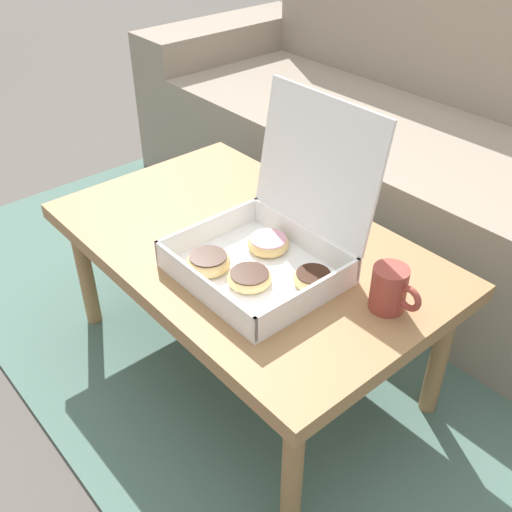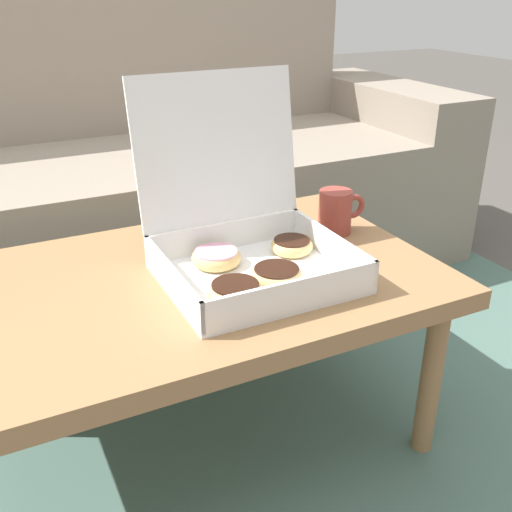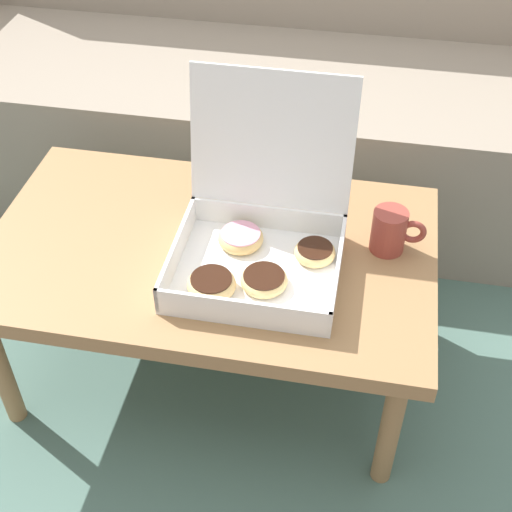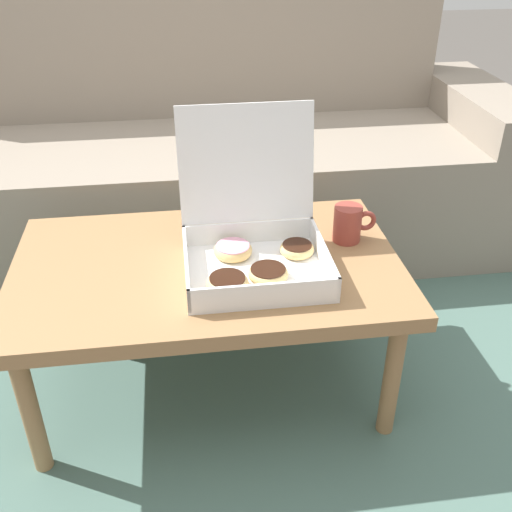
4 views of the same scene
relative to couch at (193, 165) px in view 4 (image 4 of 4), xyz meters
name	(u,v)px [view 4 (image 4 of 4)]	position (x,y,z in m)	size (l,w,h in m)	color
ground_plane	(211,365)	(0.00, -0.80, -0.32)	(12.00, 12.00, 0.00)	#514C47
area_rug	(205,306)	(0.00, -0.50, -0.31)	(2.59, 1.84, 0.01)	#4C6B60
couch	(193,165)	(0.00, 0.00, 0.00)	(2.47, 0.80, 0.94)	gray
coffee_table	(208,276)	(0.00, -0.88, 0.05)	(0.99, 0.61, 0.41)	#997047
pastry_box	(252,243)	(0.11, -0.91, 0.16)	(0.35, 0.36, 0.37)	white
coffee_mug	(349,223)	(0.39, -0.81, 0.14)	(0.12, 0.08, 0.10)	#993D33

